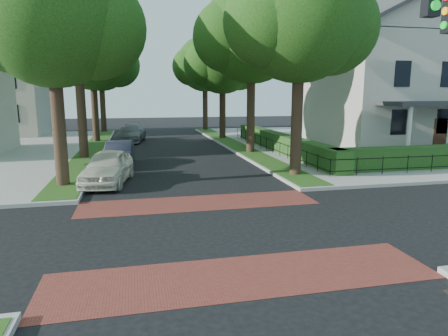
{
  "coord_description": "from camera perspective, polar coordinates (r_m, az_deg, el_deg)",
  "views": [
    {
      "loc": [
        -2.3,
        -11.45,
        4.13
      ],
      "look_at": [
        0.67,
        1.8,
        1.6
      ],
      "focal_mm": 32.0,
      "sensor_mm": 36.0,
      "label": 1
    }
  ],
  "objects": [
    {
      "name": "house_victorian",
      "position": [
        33.83,
        23.88,
        12.89
      ],
      "size": [
        13.0,
        13.05,
        12.48
      ],
      "color": "#B8B1A5",
      "rests_on": "sidewalk_ne"
    },
    {
      "name": "parked_car_rear",
      "position": [
        35.69,
        -13.2,
        4.9
      ],
      "size": [
        2.97,
        5.62,
        1.55
      ],
      "primitive_type": "imported",
      "rotation": [
        0.0,
        0.0,
        -0.15
      ],
      "color": "slate",
      "rests_on": "ground"
    },
    {
      "name": "sidewalk_ne",
      "position": [
        37.66,
        22.89,
        3.56
      ],
      "size": [
        30.0,
        30.0,
        0.15
      ],
      "primitive_type": "cube",
      "color": "gray",
      "rests_on": "ground"
    },
    {
      "name": "grass_strip_nw",
      "position": [
        30.96,
        -18.28,
        2.66
      ],
      "size": [
        1.6,
        29.8,
        0.02
      ],
      "primitive_type": "cube",
      "color": "#1B4213",
      "rests_on": "sidewalk_nw"
    },
    {
      "name": "grass_strip_ne",
      "position": [
        31.75,
        1.52,
        3.38
      ],
      "size": [
        1.6,
        29.8,
        0.02
      ],
      "primitive_type": "cube",
      "color": "#1B4213",
      "rests_on": "sidewalk_ne"
    },
    {
      "name": "ground",
      "position": [
        12.38,
        -1.21,
        -8.93
      ],
      "size": [
        120.0,
        120.0,
        0.0
      ],
      "primitive_type": "plane",
      "color": "black",
      "rests_on": "ground"
    },
    {
      "name": "crosswalk_near",
      "position": [
        9.5,
        2.76,
        -15.19
      ],
      "size": [
        9.0,
        2.2,
        0.01
      ],
      "primitive_type": "cube",
      "color": "maroon",
      "rests_on": "ground"
    },
    {
      "name": "hedge_main_road",
      "position": [
        28.47,
        8.05,
        3.65
      ],
      "size": [
        1.0,
        18.0,
        1.2
      ],
      "primitive_type": "cube",
      "color": "#1B3F15",
      "rests_on": "sidewalk_ne"
    },
    {
      "name": "tree_left_near",
      "position": [
        19.19,
        -23.08,
        19.17
      ],
      "size": [
        7.5,
        6.45,
        10.2
      ],
      "color": "black",
      "rests_on": "sidewalk_nw"
    },
    {
      "name": "parked_car_middle",
      "position": [
        23.97,
        -14.74,
        1.99
      ],
      "size": [
        1.7,
        4.32,
        1.4
      ],
      "primitive_type": "imported",
      "rotation": [
        0.0,
        0.0,
        -0.05
      ],
      "color": "#212432",
      "rests_on": "ground"
    },
    {
      "name": "tree_left_back",
      "position": [
        44.91,
        -17.09,
        14.31
      ],
      "size": [
        7.75,
        6.66,
        10.44
      ],
      "color": "black",
      "rests_on": "sidewalk_nw"
    },
    {
      "name": "fence_main_road",
      "position": [
        28.22,
        6.52,
        3.31
      ],
      "size": [
        0.06,
        18.0,
        0.9
      ],
      "primitive_type": null,
      "color": "black",
      "rests_on": "sidewalk_ne"
    },
    {
      "name": "parked_car_front",
      "position": [
        19.24,
        -16.3,
        0.12
      ],
      "size": [
        2.6,
        4.84,
        1.57
      ],
      "primitive_type": "imported",
      "rotation": [
        0.0,
        0.0,
        -0.17
      ],
      "color": "silver",
      "rests_on": "ground"
    },
    {
      "name": "tree_right_far",
      "position": [
        36.64,
        -0.14,
        14.91
      ],
      "size": [
        7.25,
        6.23,
        9.74
      ],
      "color": "black",
      "rests_on": "sidewalk_ne"
    },
    {
      "name": "tree_right_back",
      "position": [
        45.48,
        -2.67,
        14.51
      ],
      "size": [
        7.5,
        6.45,
        10.2
      ],
      "color": "black",
      "rests_on": "sidewalk_ne"
    },
    {
      "name": "tree_right_near",
      "position": [
        20.58,
        10.83,
        20.17
      ],
      "size": [
        7.75,
        6.67,
        10.66
      ],
      "color": "black",
      "rests_on": "sidewalk_ne"
    },
    {
      "name": "crosswalk_far",
      "position": [
        15.39,
        -3.58,
        -5.01
      ],
      "size": [
        9.0,
        2.2,
        0.01
      ],
      "primitive_type": "cube",
      "color": "maroon",
      "rests_on": "ground"
    },
    {
      "name": "tree_left_mid",
      "position": [
        27.19,
        -20.12,
        18.87
      ],
      "size": [
        8.0,
        6.88,
        11.48
      ],
      "color": "black",
      "rests_on": "sidewalk_nw"
    },
    {
      "name": "tree_left_far",
      "position": [
        35.92,
        -18.16,
        14.83
      ],
      "size": [
        7.0,
        6.02,
        9.86
      ],
      "color": "black",
      "rests_on": "sidewalk_nw"
    },
    {
      "name": "tree_right_mid",
      "position": [
        28.11,
        4.05,
        18.43
      ],
      "size": [
        8.25,
        7.09,
        11.22
      ],
      "color": "black",
      "rests_on": "sidewalk_ne"
    }
  ]
}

